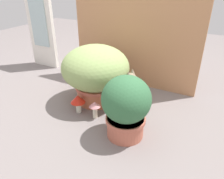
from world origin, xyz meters
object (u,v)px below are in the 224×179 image
Objects in this scene: grass_planter at (96,71)px; mushroom_ornament_pink at (95,107)px; leafy_planter at (126,106)px; cat at (119,89)px; mushroom_ornament_red at (78,100)px.

grass_planter reaches higher than mushroom_ornament_pink.
grass_planter reaches higher than leafy_planter.
mushroom_ornament_pink is (0.12, -0.21, -0.17)m from grass_planter.
leafy_planter is 1.09× the size of cat.
grass_planter is 3.63× the size of mushroom_ornament_red.
mushroom_ornament_pink is at bearing -102.62° from cat.
leafy_planter is at bearing -9.84° from mushroom_ornament_red.
leafy_planter reaches higher than mushroom_ornament_pink.
cat is 0.27m from mushroom_ornament_pink.
mushroom_ornament_pink is at bearing 165.48° from leafy_planter.
mushroom_ornament_red is (-0.21, -0.26, -0.02)m from cat.
mushroom_ornament_pink is (-0.06, -0.26, -0.03)m from cat.
mushroom_ornament_red is 0.15m from mushroom_ornament_pink.
grass_planter is 1.27× the size of leafy_planter.
cat is at bearing 77.38° from mushroom_ornament_pink.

